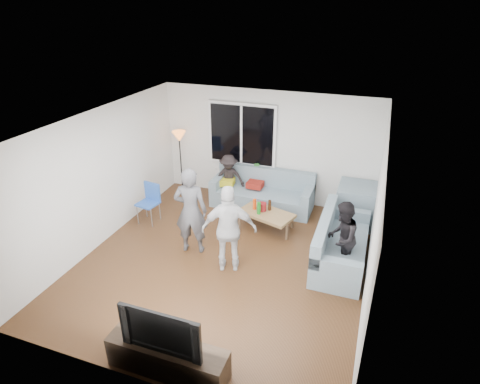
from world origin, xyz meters
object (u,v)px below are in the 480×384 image
at_px(sofa_back_section, 262,190).
at_px(tv_console, 168,358).
at_px(coffee_table, 266,221).
at_px(floor_lamp, 181,163).
at_px(television, 164,327).
at_px(side_chair, 148,204).
at_px(spectator_right, 342,238).
at_px(spectator_back, 229,178).
at_px(player_left, 191,211).
at_px(sofa_right_section, 342,241).
at_px(player_right, 229,229).

bearing_deg(sofa_back_section, tv_console, -87.72).
height_order(coffee_table, floor_lamp, floor_lamp).
bearing_deg(television, sofa_back_section, 92.28).
bearing_deg(side_chair, coffee_table, 21.66).
bearing_deg(sofa_back_section, television, -87.72).
xyz_separation_m(side_chair, spectator_right, (4.07, -0.35, 0.24)).
bearing_deg(spectator_back, side_chair, -144.57).
height_order(coffee_table, tv_console, tv_console).
xyz_separation_m(sofa_back_section, player_left, (-0.73, -2.15, 0.42)).
bearing_deg(coffee_table, tv_console, -92.89).
xyz_separation_m(spectator_right, spectator_back, (-2.81, 1.87, -0.09)).
height_order(sofa_right_section, side_chair, side_chair).
height_order(floor_lamp, spectator_back, floor_lamp).
relative_size(sofa_right_section, spectator_back, 1.73).
bearing_deg(spectator_right, sofa_back_section, -128.42).
distance_m(coffee_table, spectator_right, 1.89).
distance_m(player_right, spectator_right, 1.94).
xyz_separation_m(coffee_table, television, (-0.19, -3.82, 0.55)).
bearing_deg(player_left, sofa_back_section, -121.17).
bearing_deg(side_chair, television, -46.03).
distance_m(spectator_right, tv_console, 3.46).
relative_size(player_right, spectator_back, 1.39).
xyz_separation_m(sofa_right_section, tv_console, (-1.79, -3.21, -0.20)).
height_order(player_right, spectator_back, player_right).
bearing_deg(sofa_back_section, coffee_table, -67.97).
bearing_deg(sofa_right_section, player_right, 115.88).
bearing_deg(floor_lamp, side_chair, -90.00).
height_order(sofa_back_section, player_left, player_left).
relative_size(floor_lamp, tv_console, 0.97).
distance_m(floor_lamp, spectator_back, 1.28).
relative_size(sofa_back_section, coffee_table, 2.09).
height_order(side_chair, spectator_back, spectator_back).
xyz_separation_m(spectator_right, tv_console, (-1.79, -2.93, -0.45)).
bearing_deg(coffee_table, player_right, -99.03).
bearing_deg(side_chair, spectator_right, 4.26).
relative_size(spectator_right, television, 1.23).
height_order(side_chair, player_right, player_right).
distance_m(sofa_right_section, television, 3.69).
xyz_separation_m(floor_lamp, player_right, (2.23, -2.53, 0.03)).
relative_size(sofa_right_section, floor_lamp, 1.28).
distance_m(floor_lamp, spectator_right, 4.50).
height_order(sofa_right_section, coffee_table, sofa_right_section).
relative_size(sofa_back_section, spectator_right, 1.72).
distance_m(floor_lamp, player_left, 2.61).
bearing_deg(spectator_back, coffee_table, -53.82).
bearing_deg(tv_console, spectator_right, 58.52).
height_order(coffee_table, television, television).
xyz_separation_m(floor_lamp, spectator_back, (1.26, -0.05, -0.20)).
height_order(player_right, television, player_right).
bearing_deg(coffee_table, side_chair, -167.52).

